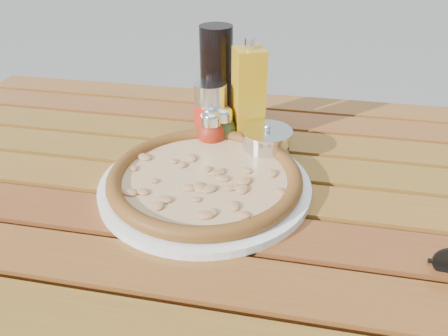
% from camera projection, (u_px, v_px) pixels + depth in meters
% --- Properties ---
extents(table, '(1.40, 0.90, 0.75)m').
position_uv_depth(table, '(222.00, 224.00, 0.79)').
color(table, '#361F0C').
rests_on(table, ground).
extents(plate, '(0.41, 0.41, 0.01)m').
position_uv_depth(plate, '(205.00, 185.00, 0.75)').
color(plate, white).
rests_on(plate, table).
extents(pizza, '(0.41, 0.41, 0.03)m').
position_uv_depth(pizza, '(205.00, 177.00, 0.74)').
color(pizza, beige).
rests_on(pizza, plate).
extents(pepper_shaker, '(0.06, 0.06, 0.08)m').
position_uv_depth(pepper_shaker, '(211.00, 131.00, 0.85)').
color(pepper_shaker, '#A42812').
rests_on(pepper_shaker, table).
extents(oregano_shaker, '(0.06, 0.06, 0.08)m').
position_uv_depth(oregano_shaker, '(223.00, 127.00, 0.87)').
color(oregano_shaker, '#374019').
rests_on(oregano_shaker, table).
extents(dark_bottle, '(0.08, 0.08, 0.22)m').
position_uv_depth(dark_bottle, '(216.00, 81.00, 0.89)').
color(dark_bottle, black).
rests_on(dark_bottle, table).
extents(soda_can, '(0.09, 0.09, 0.12)m').
position_uv_depth(soda_can, '(211.00, 112.00, 0.88)').
color(soda_can, silver).
rests_on(soda_can, table).
extents(olive_oil_cruet, '(0.07, 0.07, 0.21)m').
position_uv_depth(olive_oil_cruet, '(248.00, 96.00, 0.85)').
color(olive_oil_cruet, '#BF8C14').
rests_on(olive_oil_cruet, table).
extents(parmesan_tin, '(0.13, 0.13, 0.07)m').
position_uv_depth(parmesan_tin, '(266.00, 144.00, 0.83)').
color(parmesan_tin, silver).
rests_on(parmesan_tin, table).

